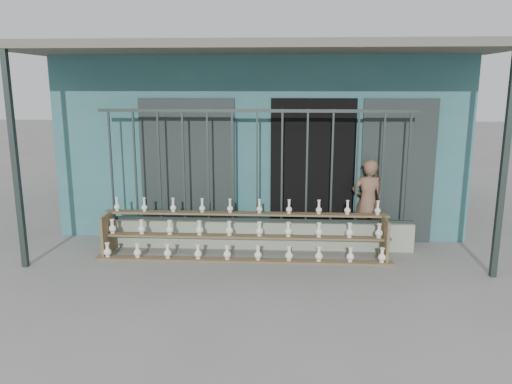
{
  "coord_description": "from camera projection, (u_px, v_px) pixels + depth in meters",
  "views": [
    {
      "loc": [
        0.43,
        -6.47,
        2.63
      ],
      "look_at": [
        0.0,
        1.0,
        1.0
      ],
      "focal_mm": 35.0,
      "sensor_mm": 36.0,
      "label": 1
    }
  ],
  "objects": [
    {
      "name": "elderly_woman",
      "position": [
        367.0,
        203.0,
        8.17
      ],
      "size": [
        0.55,
        0.38,
        1.44
      ],
      "primitive_type": "imported",
      "rotation": [
        0.0,
        0.0,
        3.2
      ],
      "color": "brown",
      "rests_on": "ground"
    },
    {
      "name": "security_fence",
      "position": [
        257.0,
        166.0,
        7.88
      ],
      "size": [
        5.0,
        0.04,
        1.8
      ],
      "color": "#283330",
      "rests_on": "parapet_wall"
    },
    {
      "name": "workshop_building",
      "position": [
        265.0,
        132.0,
        10.68
      ],
      "size": [
        7.4,
        6.6,
        3.21
      ],
      "color": "#2F6163",
      "rests_on": "ground"
    },
    {
      "name": "shelf_rack",
      "position": [
        244.0,
        234.0,
        7.7
      ],
      "size": [
        4.5,
        0.68,
        0.85
      ],
      "color": "brown",
      "rests_on": "ground"
    },
    {
      "name": "parapet_wall",
      "position": [
        257.0,
        235.0,
        8.12
      ],
      "size": [
        5.0,
        0.2,
        0.45
      ],
      "primitive_type": "cube",
      "color": "gray",
      "rests_on": "ground"
    },
    {
      "name": "ground",
      "position": [
        252.0,
        278.0,
        6.9
      ],
      "size": [
        60.0,
        60.0,
        0.0
      ],
      "primitive_type": "plane",
      "color": "slate"
    }
  ]
}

